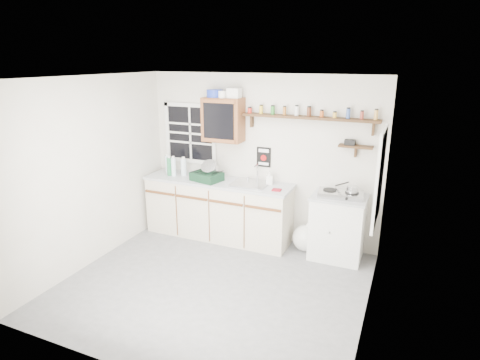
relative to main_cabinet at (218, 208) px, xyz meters
name	(u,v)px	position (x,y,z in m)	size (l,w,h in m)	color
room	(212,189)	(0.58, -1.30, 0.79)	(3.64, 3.24, 2.54)	#59595B
main_cabinet	(218,208)	(0.00, 0.00, 0.00)	(2.31, 0.63, 0.92)	#BCB29C
right_cabinet	(337,227)	(1.83, 0.03, -0.01)	(0.73, 0.57, 0.91)	silver
sink	(250,184)	(0.54, 0.01, 0.47)	(0.52, 0.44, 0.29)	#ADADB1
upper_cabinet	(223,120)	(0.03, 0.14, 1.36)	(0.60, 0.32, 0.65)	#5D3017
upper_cabinet_clutter	(222,93)	(0.02, 0.14, 1.75)	(0.52, 0.24, 0.14)	#192FA4
spice_shelf	(309,117)	(1.31, 0.21, 1.47)	(1.91, 0.18, 0.35)	black
secondary_shelf	(354,146)	(1.94, 0.22, 1.12)	(0.45, 0.16, 0.24)	black
warning_sign	(264,157)	(0.63, 0.29, 0.82)	(0.22, 0.02, 0.30)	black
window_back	(190,133)	(-0.62, 0.29, 1.09)	(0.93, 0.03, 0.98)	black
window_right	(380,177)	(2.37, -0.75, 0.99)	(0.03, 0.78, 1.08)	black
water_bottles	(174,166)	(-0.77, 0.00, 0.60)	(0.39, 0.20, 0.32)	silver
dish_rack	(208,174)	(-0.13, -0.08, 0.56)	(0.50, 0.42, 0.33)	black
soap_bottle	(269,178)	(0.79, 0.11, 0.56)	(0.09, 0.10, 0.21)	silver
rag	(277,190)	(0.98, -0.11, 0.47)	(0.12, 0.11, 0.02)	maroon
hotplate	(341,194)	(1.85, 0.01, 0.49)	(0.62, 0.38, 0.08)	#ADADB1
saucepan	(352,189)	(1.99, 0.01, 0.57)	(0.33, 0.27, 0.16)	#ADADB1
trash_bag	(305,238)	(1.39, 0.06, -0.27)	(0.40, 0.36, 0.45)	silver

